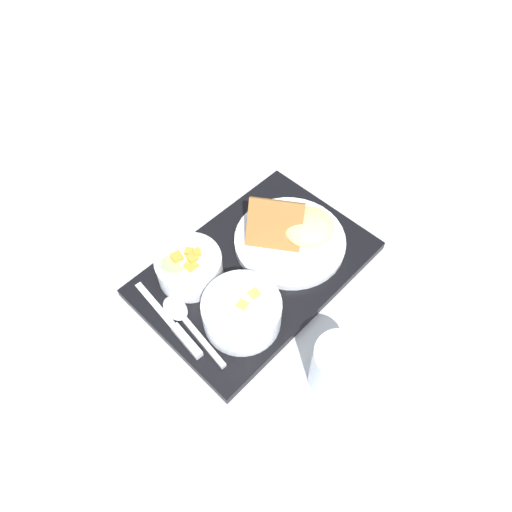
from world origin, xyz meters
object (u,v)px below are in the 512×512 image
bowl_soup (242,311)px  knife (179,332)px  plate_main (294,235)px  spoon (185,320)px  bowl_salad (189,266)px  glass_water (337,368)px

bowl_soup → knife: size_ratio=0.71×
plate_main → spoon: plate_main is taller
bowl_soup → knife: (-0.08, 0.06, -0.03)m
bowl_salad → knife: bowl_salad is taller
bowl_soup → knife: bowl_soup is taller
bowl_salad → spoon: (-0.07, -0.06, -0.03)m
plate_main → bowl_soup: bearing=-169.0°
bowl_salad → glass_water: 0.30m
glass_water → plate_main: bearing=51.6°
knife → bowl_salad: bearing=-45.8°
plate_main → glass_water: (-0.16, -0.20, 0.00)m
bowl_soup → plate_main: 0.19m
spoon → glass_water: glass_water is taller
spoon → glass_water: bearing=-150.8°
knife → spoon: 0.02m
bowl_salad → bowl_soup: bowl_salad is taller
bowl_soup → plate_main: bearing=11.0°
knife → spoon: (0.02, 0.01, -0.00)m
bowl_soup → glass_water: size_ratio=1.33×
bowl_salad → knife: (-0.09, -0.07, -0.03)m
bowl_soup → spoon: 0.10m
knife → spoon: bearing=-59.8°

